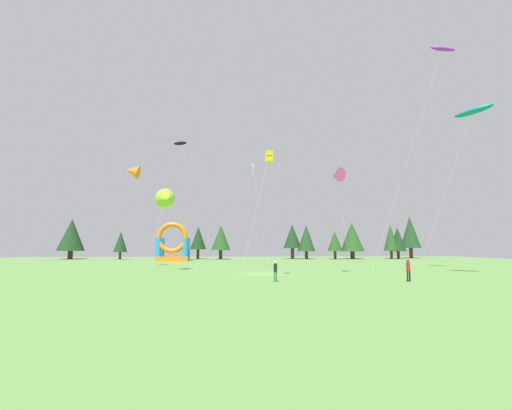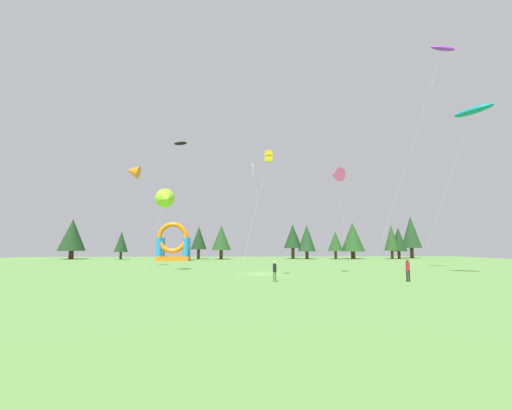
{
  "view_description": "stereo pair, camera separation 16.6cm",
  "coord_description": "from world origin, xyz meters",
  "px_view_note": "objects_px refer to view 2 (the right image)",
  "views": [
    {
      "loc": [
        -2.98,
        -37.81,
        2.97
      ],
      "look_at": [
        0.0,
        9.6,
        8.49
      ],
      "focal_mm": 24.67,
      "sensor_mm": 36.0,
      "label": 1
    },
    {
      "loc": [
        -2.81,
        -37.82,
        2.97
      ],
      "look_at": [
        0.0,
        9.6,
        8.49
      ],
      "focal_mm": 24.67,
      "sensor_mm": 36.0,
      "label": 2
    }
  ],
  "objects_px": {
    "kite_white_diamond": "(252,168)",
    "inflatable_red_slide": "(173,246)",
    "kite_lime_delta": "(166,199)",
    "kite_orange_delta": "(133,171)",
    "kite_purple_parafoil": "(443,49)",
    "kite_teal_parafoil": "(474,111)",
    "kite_pink_delta": "(336,174)",
    "kite_black_parafoil": "(181,144)",
    "person_near_camera": "(408,268)",
    "person_far_side": "(275,269)",
    "kite_yellow_box": "(268,157)"
  },
  "relations": [
    {
      "from": "kite_pink_delta",
      "to": "kite_purple_parafoil",
      "type": "bearing_deg",
      "value": 7.68
    },
    {
      "from": "kite_white_diamond",
      "to": "kite_yellow_box",
      "type": "bearing_deg",
      "value": -86.06
    },
    {
      "from": "kite_lime_delta",
      "to": "inflatable_red_slide",
      "type": "distance_m",
      "value": 31.05
    },
    {
      "from": "kite_teal_parafoil",
      "to": "person_far_side",
      "type": "bearing_deg",
      "value": -171.65
    },
    {
      "from": "kite_black_parafoil",
      "to": "inflatable_red_slide",
      "type": "relative_size",
      "value": 2.86
    },
    {
      "from": "kite_yellow_box",
      "to": "kite_purple_parafoil",
      "type": "height_order",
      "value": "kite_purple_parafoil"
    },
    {
      "from": "kite_yellow_box",
      "to": "kite_lime_delta",
      "type": "xyz_separation_m",
      "value": [
        -11.33,
        9.06,
        -2.96
      ]
    },
    {
      "from": "kite_pink_delta",
      "to": "person_far_side",
      "type": "distance_m",
      "value": 13.84
    },
    {
      "from": "kite_teal_parafoil",
      "to": "kite_purple_parafoil",
      "type": "bearing_deg",
      "value": 81.23
    },
    {
      "from": "kite_yellow_box",
      "to": "kite_purple_parafoil",
      "type": "xyz_separation_m",
      "value": [
        21.54,
        5.45,
        14.96
      ]
    },
    {
      "from": "kite_orange_delta",
      "to": "person_near_camera",
      "type": "xyz_separation_m",
      "value": [
        28.97,
        -20.77,
        -12.35
      ]
    },
    {
      "from": "kite_yellow_box",
      "to": "person_far_side",
      "type": "xyz_separation_m",
      "value": [
        0.17,
        -3.22,
        -10.46
      ]
    },
    {
      "from": "kite_yellow_box",
      "to": "inflatable_red_slide",
      "type": "bearing_deg",
      "value": 111.64
    },
    {
      "from": "kite_orange_delta",
      "to": "inflatable_red_slide",
      "type": "relative_size",
      "value": 1.89
    },
    {
      "from": "kite_purple_parafoil",
      "to": "kite_black_parafoil",
      "type": "relative_size",
      "value": 1.24
    },
    {
      "from": "kite_teal_parafoil",
      "to": "inflatable_red_slide",
      "type": "height_order",
      "value": "kite_teal_parafoil"
    },
    {
      "from": "kite_purple_parafoil",
      "to": "kite_teal_parafoil",
      "type": "distance_m",
      "value": 11.5
    },
    {
      "from": "inflatable_red_slide",
      "to": "kite_black_parafoil",
      "type": "bearing_deg",
      "value": -75.42
    },
    {
      "from": "kite_yellow_box",
      "to": "kite_pink_delta",
      "type": "xyz_separation_m",
      "value": [
        7.54,
        3.56,
        -0.9
      ]
    },
    {
      "from": "kite_yellow_box",
      "to": "kite_pink_delta",
      "type": "distance_m",
      "value": 8.39
    },
    {
      "from": "kite_pink_delta",
      "to": "inflatable_red_slide",
      "type": "xyz_separation_m",
      "value": [
        -23.14,
        35.75,
        -7.66
      ]
    },
    {
      "from": "kite_orange_delta",
      "to": "kite_yellow_box",
      "type": "height_order",
      "value": "kite_orange_delta"
    },
    {
      "from": "kite_white_diamond",
      "to": "kite_lime_delta",
      "type": "xyz_separation_m",
      "value": [
        -10.43,
        -3.98,
        -4.7
      ]
    },
    {
      "from": "kite_lime_delta",
      "to": "kite_teal_parafoil",
      "type": "distance_m",
      "value": 34.25
    },
    {
      "from": "kite_white_diamond",
      "to": "kite_yellow_box",
      "type": "relative_size",
      "value": 1.15
    },
    {
      "from": "kite_orange_delta",
      "to": "person_near_camera",
      "type": "relative_size",
      "value": 7.84
    },
    {
      "from": "kite_purple_parafoil",
      "to": "inflatable_red_slide",
      "type": "xyz_separation_m",
      "value": [
        -37.14,
        33.86,
        -23.52
      ]
    },
    {
      "from": "kite_white_diamond",
      "to": "kite_pink_delta",
      "type": "height_order",
      "value": "kite_white_diamond"
    },
    {
      "from": "person_far_side",
      "to": "inflatable_red_slide",
      "type": "bearing_deg",
      "value": -73.05
    },
    {
      "from": "kite_purple_parafoil",
      "to": "kite_black_parafoil",
      "type": "height_order",
      "value": "kite_purple_parafoil"
    },
    {
      "from": "kite_white_diamond",
      "to": "inflatable_red_slide",
      "type": "height_order",
      "value": "kite_white_diamond"
    },
    {
      "from": "inflatable_red_slide",
      "to": "person_far_side",
      "type": "bearing_deg",
      "value": -69.66
    },
    {
      "from": "kite_yellow_box",
      "to": "kite_black_parafoil",
      "type": "xyz_separation_m",
      "value": [
        -13.09,
        29.69,
        9.85
      ]
    },
    {
      "from": "kite_orange_delta",
      "to": "kite_purple_parafoil",
      "type": "bearing_deg",
      "value": -16.46
    },
    {
      "from": "kite_white_diamond",
      "to": "kite_black_parafoil",
      "type": "bearing_deg",
      "value": 126.22
    },
    {
      "from": "kite_teal_parafoil",
      "to": "kite_black_parafoil",
      "type": "bearing_deg",
      "value": 138.47
    },
    {
      "from": "person_near_camera",
      "to": "kite_teal_parafoil",
      "type": "bearing_deg",
      "value": 27.4
    },
    {
      "from": "kite_lime_delta",
      "to": "person_near_camera",
      "type": "bearing_deg",
      "value": -29.48
    },
    {
      "from": "kite_lime_delta",
      "to": "kite_black_parafoil",
      "type": "distance_m",
      "value": 24.34
    },
    {
      "from": "person_far_side",
      "to": "inflatable_red_slide",
      "type": "distance_m",
      "value": 45.4
    },
    {
      "from": "kite_yellow_box",
      "to": "kite_teal_parafoil",
      "type": "relative_size",
      "value": 0.7
    },
    {
      "from": "kite_pink_delta",
      "to": "person_near_camera",
      "type": "xyz_separation_m",
      "value": [
        3.77,
        -7.3,
        -9.46
      ]
    },
    {
      "from": "kite_lime_delta",
      "to": "kite_orange_delta",
      "type": "bearing_deg",
      "value": 128.47
    },
    {
      "from": "kite_pink_delta",
      "to": "kite_lime_delta",
      "type": "height_order",
      "value": "kite_pink_delta"
    },
    {
      "from": "kite_lime_delta",
      "to": "person_near_camera",
      "type": "relative_size",
      "value": 5.31
    },
    {
      "from": "kite_white_diamond",
      "to": "kite_teal_parafoil",
      "type": "height_order",
      "value": "kite_teal_parafoil"
    },
    {
      "from": "kite_orange_delta",
      "to": "kite_pink_delta",
      "type": "height_order",
      "value": "kite_orange_delta"
    },
    {
      "from": "kite_white_diamond",
      "to": "kite_purple_parafoil",
      "type": "bearing_deg",
      "value": -18.69
    },
    {
      "from": "kite_lime_delta",
      "to": "kite_black_parafoil",
      "type": "xyz_separation_m",
      "value": [
        -1.76,
        20.63,
        12.81
      ]
    },
    {
      "from": "kite_pink_delta",
      "to": "kite_yellow_box",
      "type": "bearing_deg",
      "value": -154.74
    }
  ]
}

